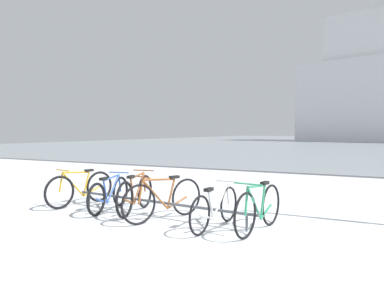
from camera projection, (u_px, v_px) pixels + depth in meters
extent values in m
cube|color=gray|center=(357.00, 141.00, 62.59)|extent=(80.00, 110.00, 0.08)
cube|color=#47474C|center=(307.00, 175.00, 13.45)|extent=(80.00, 0.50, 0.05)
cylinder|color=#4C5156|center=(156.00, 202.00, 6.73)|extent=(4.08, 0.47, 0.05)
cylinder|color=#4C5156|center=(89.00, 199.00, 7.73)|extent=(0.04, 0.04, 0.28)
cylinder|color=#4C5156|center=(247.00, 223.00, 5.75)|extent=(0.04, 0.04, 0.28)
torus|color=black|center=(59.00, 192.00, 7.38)|extent=(0.19, 0.69, 0.70)
torus|color=black|center=(99.00, 186.00, 8.18)|extent=(0.19, 0.69, 0.70)
cylinder|color=gold|center=(73.00, 185.00, 7.63)|extent=(0.14, 0.53, 0.58)
cylinder|color=gold|center=(86.00, 184.00, 7.89)|extent=(0.07, 0.19, 0.52)
cylinder|color=gold|center=(76.00, 172.00, 7.68)|extent=(0.16, 0.65, 0.08)
cylinder|color=gold|center=(92.00, 191.00, 8.01)|extent=(0.12, 0.44, 0.19)
cylinder|color=gold|center=(61.00, 182.00, 7.40)|extent=(0.06, 0.12, 0.41)
cube|color=black|center=(89.00, 170.00, 7.94)|extent=(0.12, 0.21, 0.05)
cylinder|color=gold|center=(63.00, 170.00, 7.42)|extent=(0.46, 0.11, 0.02)
torus|color=black|center=(121.00, 191.00, 7.70)|extent=(0.16, 0.64, 0.64)
torus|color=black|center=(96.00, 199.00, 6.79)|extent=(0.16, 0.64, 0.64)
cylinder|color=#3359B2|center=(113.00, 188.00, 7.40)|extent=(0.12, 0.50, 0.53)
cylinder|color=#3359B2|center=(105.00, 192.00, 7.10)|extent=(0.07, 0.18, 0.47)
cylinder|color=#3359B2|center=(111.00, 178.00, 7.32)|extent=(0.14, 0.62, 0.08)
cylinder|color=#3359B2|center=(102.00, 201.00, 6.98)|extent=(0.11, 0.42, 0.18)
cylinder|color=#3359B2|center=(120.00, 183.00, 7.66)|extent=(0.05, 0.11, 0.37)
cube|color=black|center=(103.00, 179.00, 7.02)|extent=(0.11, 0.21, 0.05)
cylinder|color=#3359B2|center=(119.00, 172.00, 7.61)|extent=(0.46, 0.10, 0.02)
torus|color=black|center=(145.00, 191.00, 7.52)|extent=(0.18, 0.69, 0.69)
torus|color=black|center=(125.00, 200.00, 6.60)|extent=(0.18, 0.69, 0.69)
cylinder|color=brown|center=(139.00, 188.00, 7.22)|extent=(0.13, 0.50, 0.58)
cylinder|color=brown|center=(132.00, 191.00, 6.92)|extent=(0.07, 0.18, 0.52)
cylinder|color=brown|center=(137.00, 176.00, 7.14)|extent=(0.15, 0.62, 0.08)
cylinder|color=brown|center=(130.00, 202.00, 6.80)|extent=(0.12, 0.42, 0.19)
cylinder|color=brown|center=(144.00, 182.00, 7.48)|extent=(0.06, 0.11, 0.41)
cube|color=black|center=(131.00, 177.00, 6.84)|extent=(0.12, 0.21, 0.05)
cylinder|color=brown|center=(144.00, 170.00, 7.43)|extent=(0.46, 0.11, 0.02)
torus|color=black|center=(139.00, 205.00, 6.13)|extent=(0.30, 0.67, 0.71)
torus|color=black|center=(186.00, 197.00, 6.85)|extent=(0.30, 0.67, 0.71)
cylinder|color=brown|center=(155.00, 195.00, 6.36)|extent=(0.24, 0.54, 0.60)
cylinder|color=brown|center=(171.00, 194.00, 6.60)|extent=(0.11, 0.20, 0.54)
cylinder|color=brown|center=(159.00, 180.00, 6.41)|extent=(0.29, 0.67, 0.09)
cylinder|color=brown|center=(177.00, 203.00, 6.70)|extent=(0.21, 0.45, 0.19)
cylinder|color=brown|center=(141.00, 192.00, 6.15)|extent=(0.08, 0.12, 0.42)
cube|color=black|center=(174.00, 177.00, 6.64)|extent=(0.15, 0.22, 0.05)
cylinder|color=brown|center=(143.00, 177.00, 6.17)|extent=(0.44, 0.19, 0.02)
torus|color=black|center=(229.00, 204.00, 6.37)|extent=(0.09, 0.63, 0.63)
torus|color=black|center=(200.00, 215.00, 5.51)|extent=(0.09, 0.63, 0.63)
cylinder|color=silver|center=(220.00, 201.00, 6.08)|extent=(0.08, 0.53, 0.53)
cylinder|color=silver|center=(211.00, 205.00, 5.81)|extent=(0.05, 0.19, 0.48)
cylinder|color=silver|center=(218.00, 188.00, 6.01)|extent=(0.09, 0.66, 0.08)
cylinder|color=silver|center=(207.00, 217.00, 5.69)|extent=(0.08, 0.44, 0.18)
cylinder|color=silver|center=(228.00, 194.00, 6.33)|extent=(0.05, 0.11, 0.38)
cube|color=black|center=(209.00, 189.00, 5.73)|extent=(0.10, 0.21, 0.05)
cylinder|color=silver|center=(227.00, 181.00, 6.29)|extent=(0.46, 0.06, 0.02)
torus|color=black|center=(245.00, 216.00, 5.33)|extent=(0.14, 0.70, 0.70)
torus|color=black|center=(271.00, 205.00, 6.11)|extent=(0.14, 0.70, 0.70)
cylinder|color=#2D8C60|center=(254.00, 204.00, 5.58)|extent=(0.11, 0.51, 0.60)
cylinder|color=#2D8C60|center=(263.00, 202.00, 5.83)|extent=(0.06, 0.18, 0.53)
cylinder|color=#2D8C60|center=(257.00, 186.00, 5.63)|extent=(0.13, 0.62, 0.09)
cylinder|color=#2D8C60|center=(266.00, 212.00, 5.95)|extent=(0.10, 0.42, 0.19)
cylinder|color=#2D8C60|center=(246.00, 201.00, 5.35)|extent=(0.05, 0.11, 0.42)
cube|color=black|center=(265.00, 183.00, 5.88)|extent=(0.11, 0.21, 0.05)
cylinder|color=#2D8C60|center=(248.00, 184.00, 5.37)|extent=(0.46, 0.09, 0.02)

